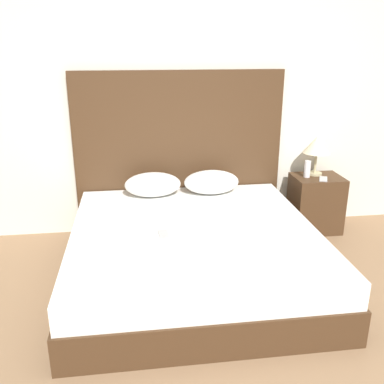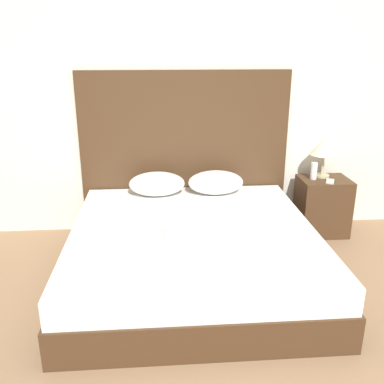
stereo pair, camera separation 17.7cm
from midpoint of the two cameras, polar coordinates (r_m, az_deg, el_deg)
name	(u,v)px [view 1 (the left image)]	position (r m, az deg, el deg)	size (l,w,h in m)	color
wall_back	(193,90)	(4.08, -1.09, 13.40)	(10.00, 0.06, 2.70)	silver
bed	(194,253)	(3.36, -1.30, -8.19)	(1.87, 1.93, 0.44)	#422B19
headboard	(179,154)	(4.09, -2.95, 5.13)	(1.96, 0.05, 1.54)	#422B19
pillow_left	(153,185)	(3.91, -6.55, 0.98)	(0.51, 0.33, 0.21)	white
pillow_right	(211,182)	(3.96, 1.32, 1.33)	(0.51, 0.33, 0.21)	white
phone_on_bed	(164,234)	(3.15, -5.41, -5.66)	(0.08, 0.15, 0.01)	#B7B7BC
nightstand	(315,203)	(4.34, 15.02, -1.49)	(0.46, 0.37, 0.55)	#422B19
table_lamp	(317,146)	(4.25, 15.19, 5.98)	(0.27, 0.27, 0.38)	tan
phone_on_nightstand	(323,179)	(4.18, 15.96, 1.67)	(0.13, 0.17, 0.01)	#B7B7BC
toiletry_bottle	(307,169)	(4.19, 13.96, 2.99)	(0.06, 0.06, 0.16)	silver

